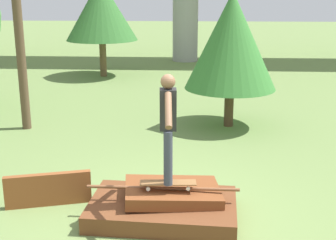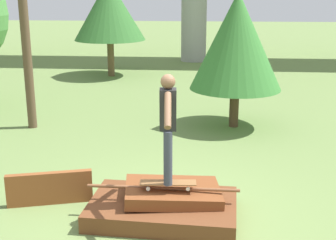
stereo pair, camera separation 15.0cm
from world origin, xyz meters
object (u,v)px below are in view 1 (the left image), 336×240
object	(u,v)px
skater	(168,122)
tree_behind_right	(231,41)
tree_mid_back	(101,10)
skateboard	(168,183)

from	to	relation	value
skater	tree_behind_right	xyz separation A→B (m)	(1.16, 4.66, 0.57)
tree_behind_right	tree_mid_back	xyz separation A→B (m)	(-4.14, 6.20, 0.39)
skateboard	tree_mid_back	bearing A→B (deg)	105.35
skateboard	skater	distance (m)	0.88
skateboard	skater	xyz separation A→B (m)	(-0.00, 0.00, 0.88)
skateboard	tree_behind_right	bearing A→B (deg)	76.03
tree_behind_right	tree_mid_back	world-z (taller)	tree_mid_back
skater	tree_behind_right	size ratio (longest dim) A/B	0.49
tree_mid_back	tree_behind_right	bearing A→B (deg)	-56.25
skateboard	tree_mid_back	distance (m)	11.41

